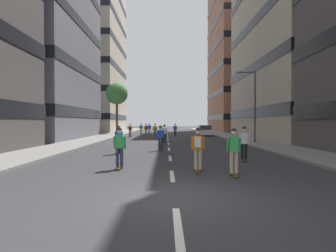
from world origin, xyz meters
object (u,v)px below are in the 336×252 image
Objects in this scene: skater_0 at (175,129)px; skater_2 at (155,130)px; streetlamp_right at (251,99)px; skater_7 at (234,149)px; skater_4 at (120,146)px; skater_8 at (141,128)px; skater_11 at (244,142)px; skater_1 at (119,138)px; skater_9 at (161,137)px; skater_6 at (198,147)px; street_tree_near at (117,94)px; skater_10 at (164,133)px; skater_5 at (149,128)px; skater_12 at (146,129)px; skater_3 at (130,129)px; parked_car_near at (205,131)px.

skater_0 and skater_2 have the same top height.
streetlamp_right reaches higher than skater_7.
skater_4 is 1.00× the size of skater_8.
skater_0 is at bearing 96.07° from skater_11.
streetlamp_right is at bearing -50.12° from skater_2.
skater_1 is 3.19m from skater_9.
street_tree_near is at bearing 105.15° from skater_6.
street_tree_near is 36.14m from skater_6.
skater_6 is (4.24, -6.16, 0.03)m from skater_1.
skater_10 is at bearing 178.41° from streetlamp_right.
streetlamp_right is 3.65× the size of skater_6.
skater_10 and skater_11 have the same top height.
skater_12 is at bearing -91.99° from skater_5.
skater_0 is 6.60m from skater_3.
skater_7 is at bearing -81.63° from skater_5.
skater_7 is at bearing -111.07° from skater_11.
street_tree_near is 37.27m from skater_7.
skater_11 is (12.03, -31.52, -5.62)m from street_tree_near.
skater_4 is (-0.55, -24.55, 0.00)m from skater_2.
skater_2 and skater_12 have the same top height.
streetlamp_right is 15.89m from skater_6.
skater_9 is 22.12m from skater_12.
skater_8 is at bearing 101.04° from skater_10.
skater_3 is at bearing 103.30° from skater_6.
skater_8 is at bearing 3.03° from street_tree_near.
skater_1 is 1.00× the size of skater_4.
skater_8 is at bearing 98.83° from skater_6.
skater_6 and skater_9 have the same top height.
skater_5 is at bearing 119.89° from skater_0.
skater_4 is at bearing -88.70° from skater_5.
skater_6 is at bearing -83.85° from skater_2.
parked_car_near is 10.78m from skater_3.
skater_11 is 1.00× the size of skater_12.
parked_car_near is at bearing 81.49° from skater_6.
skater_7 is (10.58, -35.29, -5.62)m from street_tree_near.
skater_6 is at bearing -90.06° from skater_0.
skater_1 is 19.08m from skater_2.
skater_2 and skater_5 have the same top height.
skater_8 is 26.90m from skater_9.
skater_3 is 11.97m from skater_10.
skater_7 is (3.97, -26.01, 0.00)m from skater_2.
skater_10 is (3.96, -20.30, -0.03)m from skater_8.
skater_8 is 1.00× the size of skater_12.
skater_8 is (-9.67, 6.06, 0.32)m from parked_car_near.
skater_2 is 1.00× the size of skater_10.
parked_car_near is at bearing -38.30° from skater_5.
skater_1 is at bearing -110.78° from parked_car_near.
streetlamp_right is at bearing -59.92° from skater_8.
streetlamp_right is 3.65× the size of skater_4.
parked_car_near is at bearing 86.48° from skater_11.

